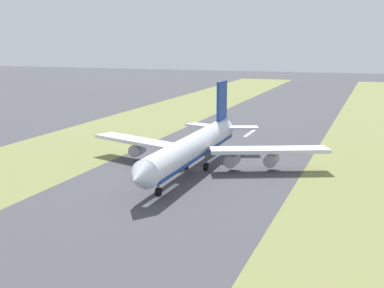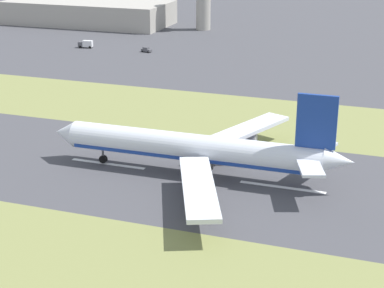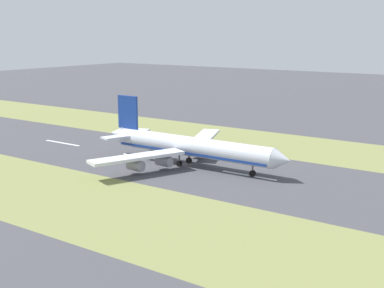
{
  "view_description": "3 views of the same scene",
  "coord_description": "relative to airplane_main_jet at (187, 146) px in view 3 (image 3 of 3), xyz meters",
  "views": [
    {
      "loc": [
        -41.88,
        122.4,
        32.04
      ],
      "look_at": [
        0.45,
        3.41,
        7.0
      ],
      "focal_mm": 50.0,
      "sensor_mm": 36.0,
      "label": 1
    },
    {
      "loc": [
        -121.12,
        -38.97,
        53.55
      ],
      "look_at": [
        0.45,
        3.41,
        7.0
      ],
      "focal_mm": 60.0,
      "sensor_mm": 36.0,
      "label": 2
    },
    {
      "loc": [
        131.96,
        96.62,
        41.03
      ],
      "look_at": [
        0.45,
        3.41,
        7.0
      ],
      "focal_mm": 50.0,
      "sensor_mm": 36.0,
      "label": 3
    }
  ],
  "objects": [
    {
      "name": "airplane_main_jet",
      "position": [
        0.0,
        0.0,
        0.0
      ],
      "size": [
        64.13,
        67.05,
        20.2
      ],
      "color": "silver",
      "rests_on": "ground"
    },
    {
      "name": "grass_median_west",
      "position": [
        -45.47,
        -1.51,
        -6.02
      ],
      "size": [
        40.0,
        600.0,
        0.01
      ],
      "primitive_type": "cube",
      "color": "olive",
      "rests_on": "ground"
    },
    {
      "name": "centreline_dash_near",
      "position": [
        -0.47,
        -58.09,
        -6.01
      ],
      "size": [
        1.2,
        18.0,
        0.01
      ],
      "primitive_type": "cube",
      "color": "silver",
      "rests_on": "ground"
    },
    {
      "name": "centreline_dash_far",
      "position": [
        -0.47,
        21.91,
        -6.01
      ],
      "size": [
        1.2,
        18.0,
        0.01
      ],
      "primitive_type": "cube",
      "color": "silver",
      "rests_on": "ground"
    },
    {
      "name": "grass_median_east",
      "position": [
        44.53,
        -1.51,
        -6.02
      ],
      "size": [
        40.0,
        600.0,
        0.01
      ],
      "primitive_type": "cube",
      "color": "olive",
      "rests_on": "ground"
    },
    {
      "name": "ground_plane",
      "position": [
        -0.47,
        -1.51,
        -6.02
      ],
      "size": [
        800.0,
        800.0,
        0.0
      ],
      "primitive_type": "plane",
      "color": "#424247"
    },
    {
      "name": "centreline_dash_mid",
      "position": [
        -0.47,
        -18.09,
        -6.01
      ],
      "size": [
        1.2,
        18.0,
        0.01
      ],
      "primitive_type": "cube",
      "color": "silver",
      "rests_on": "ground"
    }
  ]
}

